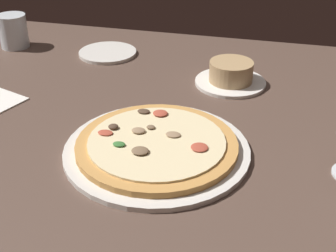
% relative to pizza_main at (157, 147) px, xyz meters
% --- Properties ---
extents(dining_table, '(1.50, 1.10, 0.04)m').
position_rel_pizza_main_xyz_m(dining_table, '(0.02, 0.09, -0.03)').
color(dining_table, brown).
rests_on(dining_table, ground).
extents(pizza_main, '(0.34, 0.34, 0.03)m').
position_rel_pizza_main_xyz_m(pizza_main, '(0.00, 0.00, 0.00)').
color(pizza_main, silver).
rests_on(pizza_main, dining_table).
extents(ramekin_on_saucer, '(0.17, 0.17, 0.06)m').
position_rel_pizza_main_xyz_m(ramekin_on_saucer, '(0.09, 0.32, 0.01)').
color(ramekin_on_saucer, silver).
rests_on(ramekin_on_saucer, dining_table).
extents(water_glass, '(0.08, 0.08, 0.09)m').
position_rel_pizza_main_xyz_m(water_glass, '(-0.53, 0.42, 0.03)').
color(water_glass, silver).
rests_on(water_glass, dining_table).
extents(side_plate, '(0.16, 0.16, 0.01)m').
position_rel_pizza_main_xyz_m(side_plate, '(-0.26, 0.43, -0.01)').
color(side_plate, silver).
rests_on(side_plate, dining_table).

